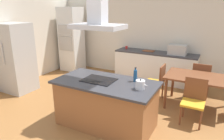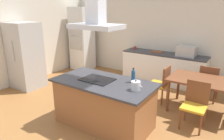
{
  "view_description": "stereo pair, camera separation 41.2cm",
  "coord_description": "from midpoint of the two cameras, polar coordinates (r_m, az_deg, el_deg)",
  "views": [
    {
      "loc": [
        1.77,
        -3.07,
        2.23
      ],
      "look_at": [
        -0.08,
        0.4,
        1.0
      ],
      "focal_mm": 32.96,
      "sensor_mm": 36.0,
      "label": 1
    },
    {
      "loc": [
        2.12,
        -2.86,
        2.23
      ],
      "look_at": [
        -0.08,
        0.4,
        1.0
      ],
      "focal_mm": 32.96,
      "sensor_mm": 36.0,
      "label": 2
    }
  ],
  "objects": [
    {
      "name": "chair_facing_island",
      "position": [
        4.28,
        19.25,
        -7.4
      ],
      "size": [
        0.42,
        0.42,
        0.89
      ],
      "color": "gold",
      "rests_on": "ground"
    },
    {
      "name": "chair_facing_back_wall",
      "position": [
        5.52,
        21.55,
        -2.09
      ],
      "size": [
        0.42,
        0.42,
        0.89
      ],
      "color": "gold",
      "rests_on": "ground"
    },
    {
      "name": "kitchen_island",
      "position": [
        3.97,
        -4.72,
        -9.31
      ],
      "size": [
        1.89,
        0.99,
        0.9
      ],
      "color": "#995B33",
      "rests_on": "ground"
    },
    {
      "name": "wall_back",
      "position": [
        6.57,
        10.71,
        9.36
      ],
      "size": [
        7.2,
        0.1,
        2.7
      ],
      "primitive_type": "cube",
      "color": "beige",
      "rests_on": "ground"
    },
    {
      "name": "ground",
      "position": [
        5.36,
        4.13,
        -7.29
      ],
      "size": [
        16.0,
        16.0,
        0.0
      ],
      "primitive_type": "plane",
      "color": "#936033"
    },
    {
      "name": "range_hood",
      "position": [
        3.63,
        -7.39,
        15.2
      ],
      "size": [
        0.9,
        0.55,
        0.78
      ],
      "color": "#ADADB2"
    },
    {
      "name": "coffee_mug_red",
      "position": [
        6.69,
        2.28,
        6.27
      ],
      "size": [
        0.08,
        0.08,
        0.09
      ],
      "primitive_type": "cylinder",
      "color": "red",
      "rests_on": "back_counter"
    },
    {
      "name": "chair_at_left_end",
      "position": [
        5.07,
        10.3,
        -2.81
      ],
      "size": [
        0.42,
        0.42,
        0.89
      ],
      "color": "gold",
      "rests_on": "ground"
    },
    {
      "name": "wall_left",
      "position": [
        6.76,
        -25.67,
        8.18
      ],
      "size": [
        0.1,
        8.8,
        2.7
      ],
      "primitive_type": "cube",
      "color": "beige",
      "rests_on": "ground"
    },
    {
      "name": "cutting_board",
      "position": [
        6.4,
        8.27,
        5.25
      ],
      "size": [
        0.34,
        0.24,
        0.02
      ],
      "primitive_type": "cube",
      "color": "brown",
      "rests_on": "back_counter"
    },
    {
      "name": "countertop_microwave",
      "position": [
        6.09,
        15.92,
        5.42
      ],
      "size": [
        0.5,
        0.38,
        0.28
      ],
      "primitive_type": "cube",
      "color": "#B2AFAA",
      "rests_on": "back_counter"
    },
    {
      "name": "refrigerator",
      "position": [
        6.11,
        -26.96,
        2.96
      ],
      "size": [
        0.8,
        0.73,
        1.82
      ],
      "color": "#B2AFAA",
      "rests_on": "ground"
    },
    {
      "name": "tea_kettle",
      "position": [
        3.42,
        4.47,
        -4.16
      ],
      "size": [
        0.21,
        0.16,
        0.18
      ],
      "color": "silver",
      "rests_on": "kitchen_island"
    },
    {
      "name": "olive_oil_bottle",
      "position": [
        3.75,
        3.37,
        -1.57
      ],
      "size": [
        0.07,
        0.07,
        0.27
      ],
      "color": "navy",
      "rests_on": "kitchen_island"
    },
    {
      "name": "wall_oven_stack",
      "position": [
        7.5,
        -12.74,
        8.27
      ],
      "size": [
        0.7,
        0.66,
        2.2
      ],
      "color": "silver",
      "rests_on": "ground"
    },
    {
      "name": "cooktop",
      "position": [
        3.86,
        -6.71,
        -2.8
      ],
      "size": [
        0.6,
        0.44,
        0.01
      ],
      "primitive_type": "cube",
      "color": "black",
      "rests_on": "kitchen_island"
    },
    {
      "name": "back_counter",
      "position": [
        6.39,
        9.99,
        0.9
      ],
      "size": [
        2.44,
        0.62,
        0.9
      ],
      "color": "silver",
      "rests_on": "ground"
    },
    {
      "name": "dining_table",
      "position": [
        4.84,
        20.75,
        -2.66
      ],
      "size": [
        1.4,
        0.9,
        0.75
      ],
      "color": "brown",
      "rests_on": "ground"
    }
  ]
}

